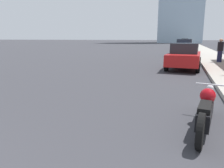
{
  "coord_description": "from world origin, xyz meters",
  "views": [
    {
      "loc": [
        3.66,
        0.04,
        1.8
      ],
      "look_at": [
        1.86,
        5.63,
        0.56
      ],
      "focal_mm": 35.0,
      "sensor_mm": 36.0,
      "label": 1
    }
  ],
  "objects_px": {
    "parked_car_black": "(183,44)",
    "parked_car_green": "(185,43)",
    "parked_car_white": "(185,42)",
    "parked_car_red": "(184,56)",
    "motorcycle": "(206,109)",
    "parked_car_blue": "(184,47)",
    "pedestrian": "(220,50)"
  },
  "relations": [
    {
      "from": "parked_car_black",
      "to": "parked_car_green",
      "type": "bearing_deg",
      "value": 84.83
    },
    {
      "from": "parked_car_white",
      "to": "parked_car_black",
      "type": "bearing_deg",
      "value": -90.83
    },
    {
      "from": "parked_car_red",
      "to": "parked_car_white",
      "type": "xyz_separation_m",
      "value": [
        0.1,
        48.51,
        0.06
      ]
    },
    {
      "from": "motorcycle",
      "to": "parked_car_white",
      "type": "distance_m",
      "value": 57.57
    },
    {
      "from": "parked_car_black",
      "to": "parked_car_white",
      "type": "xyz_separation_m",
      "value": [
        0.24,
        25.11,
        0.0
      ]
    },
    {
      "from": "motorcycle",
      "to": "parked_car_red",
      "type": "bearing_deg",
      "value": 101.91
    },
    {
      "from": "parked_car_blue",
      "to": "parked_car_green",
      "type": "bearing_deg",
      "value": 92.89
    },
    {
      "from": "motorcycle",
      "to": "parked_car_black",
      "type": "xyz_separation_m",
      "value": [
        -0.57,
        32.46,
        0.44
      ]
    },
    {
      "from": "parked_car_blue",
      "to": "parked_car_green",
      "type": "distance_m",
      "value": 26.14
    },
    {
      "from": "parked_car_green",
      "to": "motorcycle",
      "type": "bearing_deg",
      "value": -88.68
    },
    {
      "from": "parked_car_black",
      "to": "motorcycle",
      "type": "bearing_deg",
      "value": -93.09
    },
    {
      "from": "parked_car_red",
      "to": "parked_car_white",
      "type": "distance_m",
      "value": 48.51
    },
    {
      "from": "parked_car_green",
      "to": "pedestrian",
      "type": "relative_size",
      "value": 2.84
    },
    {
      "from": "parked_car_blue",
      "to": "pedestrian",
      "type": "bearing_deg",
      "value": -69.03
    },
    {
      "from": "parked_car_blue",
      "to": "parked_car_black",
      "type": "relative_size",
      "value": 0.97
    },
    {
      "from": "motorcycle",
      "to": "parked_car_green",
      "type": "height_order",
      "value": "parked_car_green"
    },
    {
      "from": "motorcycle",
      "to": "parked_car_black",
      "type": "relative_size",
      "value": 0.55
    },
    {
      "from": "motorcycle",
      "to": "parked_car_blue",
      "type": "relative_size",
      "value": 0.57
    },
    {
      "from": "parked_car_red",
      "to": "parked_car_white",
      "type": "relative_size",
      "value": 1.12
    },
    {
      "from": "parked_car_blue",
      "to": "pedestrian",
      "type": "xyz_separation_m",
      "value": [
        2.34,
        -7.27,
        0.12
      ]
    },
    {
      "from": "parked_car_red",
      "to": "parked_car_blue",
      "type": "height_order",
      "value": "parked_car_blue"
    },
    {
      "from": "parked_car_red",
      "to": "pedestrian",
      "type": "relative_size",
      "value": 2.81
    },
    {
      "from": "motorcycle",
      "to": "pedestrian",
      "type": "height_order",
      "value": "pedestrian"
    },
    {
      "from": "parked_car_red",
      "to": "parked_car_green",
      "type": "xyz_separation_m",
      "value": [
        0.1,
        36.52,
        0.06
      ]
    },
    {
      "from": "parked_car_black",
      "to": "pedestrian",
      "type": "distance_m",
      "value": 20.44
    },
    {
      "from": "parked_car_blue",
      "to": "parked_car_white",
      "type": "relative_size",
      "value": 1.1
    },
    {
      "from": "motorcycle",
      "to": "parked_car_white",
      "type": "xyz_separation_m",
      "value": [
        -0.33,
        57.57,
        0.44
      ]
    },
    {
      "from": "parked_car_blue",
      "to": "pedestrian",
      "type": "height_order",
      "value": "pedestrian"
    },
    {
      "from": "parked_car_blue",
      "to": "parked_car_green",
      "type": "relative_size",
      "value": 0.97
    },
    {
      "from": "parked_car_red",
      "to": "pedestrian",
      "type": "height_order",
      "value": "pedestrian"
    },
    {
      "from": "parked_car_blue",
      "to": "pedestrian",
      "type": "distance_m",
      "value": 7.64
    },
    {
      "from": "parked_car_red",
      "to": "motorcycle",
      "type": "bearing_deg",
      "value": -82.99
    }
  ]
}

